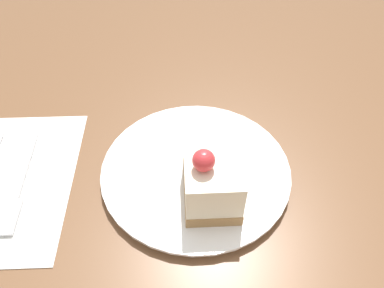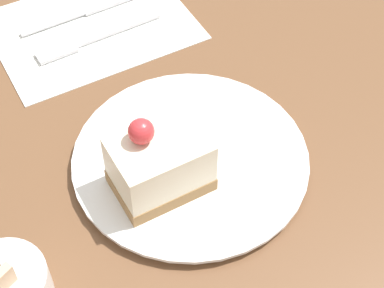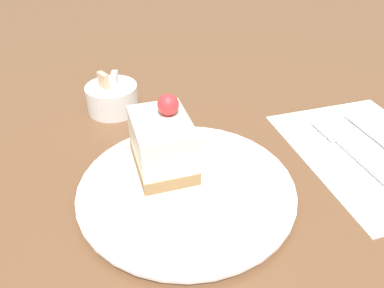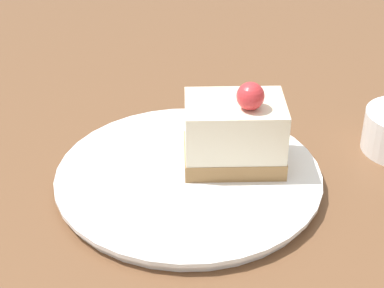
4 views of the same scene
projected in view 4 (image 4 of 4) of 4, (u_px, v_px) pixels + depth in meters
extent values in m
plane|color=brown|center=(186.00, 208.00, 0.55)|extent=(4.00, 4.00, 0.00)
cylinder|color=white|center=(189.00, 178.00, 0.58)|extent=(0.23, 0.23, 0.01)
cylinder|color=white|center=(189.00, 175.00, 0.58)|extent=(0.24, 0.24, 0.00)
cube|color=#9E7547|center=(233.00, 155.00, 0.59)|extent=(0.07, 0.10, 0.02)
cube|color=#EFE5C6|center=(235.00, 126.00, 0.57)|extent=(0.07, 0.09, 0.05)
sphere|color=red|center=(250.00, 96.00, 0.54)|extent=(0.02, 0.02, 0.02)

